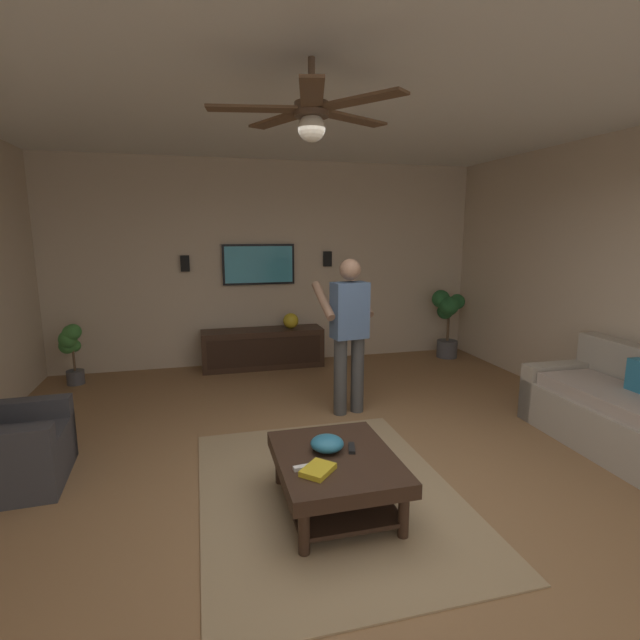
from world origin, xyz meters
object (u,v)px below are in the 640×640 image
potted_plant_tall (447,315)px  remote_white (305,467)px  couch (636,418)px  book (318,470)px  wall_speaker_right (185,263)px  tv (259,264)px  potted_plant_short (71,346)px  remote_black (352,448)px  bowl (327,443)px  coffee_table (336,469)px  media_console (263,348)px  ceiling_fan (311,114)px  vase_round (291,321)px  wall_speaker_left (327,259)px  person_standing (349,327)px  armchair (1,451)px

potted_plant_tall → remote_white: (-3.59, 3.03, -0.26)m
couch → book: bearing=8.3°
wall_speaker_right → tv: bearing=-90.7°
couch → potted_plant_short: size_ratio=2.43×
remote_black → wall_speaker_right: (3.83, 1.15, 1.07)m
bowl → book: size_ratio=1.06×
couch → coffee_table: (-0.16, 2.76, -0.02)m
wall_speaker_right → potted_plant_tall: bearing=-96.5°
media_console → ceiling_fan: 4.37m
couch → potted_plant_tall: (3.29, -0.02, 0.35)m
coffee_table → vase_round: vase_round is taller
tv → remote_white: tv is taller
tv → bowl: 3.92m
coffee_table → wall_speaker_left: bearing=-14.6°
coffee_table → potted_plant_tall: size_ratio=0.96×
potted_plant_tall → wall_speaker_left: size_ratio=4.76×
bowl → remote_white: (-0.22, 0.21, -0.04)m
book → wall_speaker_left: bearing=-152.3°
couch → book: size_ratio=8.73×
book → potted_plant_tall: bearing=-175.1°
person_standing → ceiling_fan: bearing=147.3°
wall_speaker_right → remote_black: bearing=-163.3°
person_standing → wall_speaker_right: bearing=29.3°
vase_round → wall_speaker_right: wall_speaker_right is taller
couch → media_console: size_ratio=1.13×
bowl → book: bowl is taller
media_console → potted_plant_tall: bearing=86.3°
armchair → vase_round: 3.86m
potted_plant_tall → bowl: size_ratio=4.48×
remote_white → book: 0.10m
tv → wall_speaker_right: bearing=-90.7°
potted_plant_tall → ceiling_fan: (-3.53, 2.97, 1.90)m
book → wall_speaker_right: wall_speaker_right is taller
potted_plant_tall → potted_plant_short: 5.22m
bowl → armchair: bearing=69.8°
wall_speaker_left → coffee_table: bearing=165.4°
potted_plant_tall → book: 4.71m
remote_black → wall_speaker_right: size_ratio=0.68×
potted_plant_short → ceiling_fan: size_ratio=0.68×
potted_plant_short → vase_round: potted_plant_short is taller
couch → vase_round: (3.45, 2.36, 0.34)m
tv → book: tv is taller
bowl → remote_white: 0.30m
book → wall_speaker_right: bearing=-124.4°
wall_speaker_left → potted_plant_tall: bearing=-103.7°
wall_speaker_left → tv: bearing=90.7°
couch → potted_plant_short: 6.15m
remote_white → vase_round: vase_round is taller
media_console → book: 3.84m
media_console → vase_round: (-0.03, -0.40, 0.39)m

